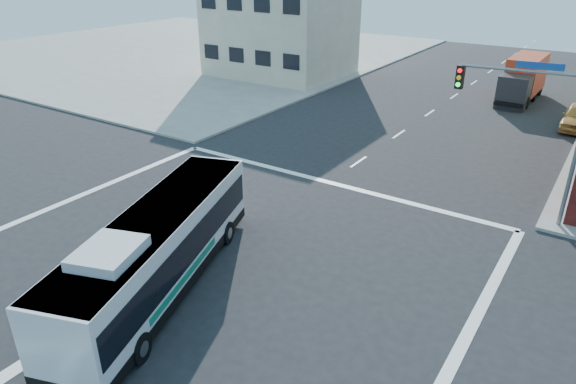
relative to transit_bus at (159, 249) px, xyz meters
The scene contains 6 objects.
ground 2.56m from the transit_bus, 79.33° to the left, with size 120.00×120.00×0.00m, color black.
sidewalk_nw 50.67m from the transit_bus, 133.13° to the left, with size 50.00×50.00×0.15m, color gray.
building_west 36.10m from the transit_bus, 117.53° to the left, with size 12.06×10.06×8.00m.
signal_mast_ne 16.09m from the transit_bus, 53.09° to the left, with size 7.91×1.13×8.07m.
transit_bus is the anchor object (origin of this frame).
box_truck 34.99m from the transit_bus, 81.46° to the left, with size 2.42×7.70×3.45m.
Camera 1 is at (11.83, -12.24, 10.94)m, focal length 32.00 mm.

